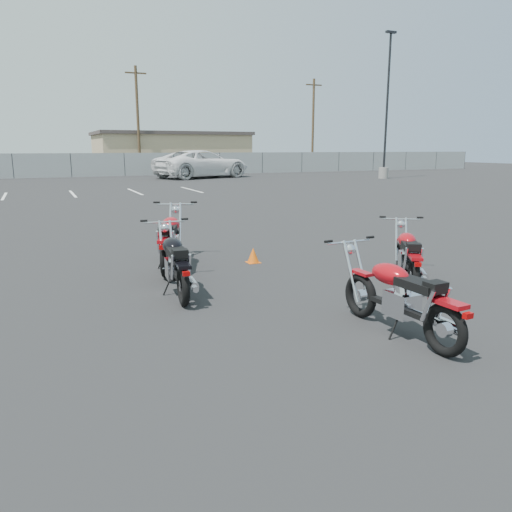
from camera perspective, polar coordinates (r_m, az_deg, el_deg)
name	(u,v)px	position (r m, az deg, el deg)	size (l,w,h in m)	color
ground	(260,312)	(6.85, 0.50, -6.45)	(120.00, 120.00, 0.00)	black
motorcycle_front_red	(171,240)	(9.40, -9.72, 1.77)	(1.27, 2.26, 1.13)	black
motorcycle_second_black	(175,263)	(7.73, -9.19, -0.84)	(0.81, 2.09, 1.02)	black
motorcycle_third_red	(400,297)	(6.16, 16.15, -4.56)	(0.81, 2.09, 1.02)	black
motorcycle_rear_red	(408,256)	(8.61, 17.00, 0.00)	(1.40, 1.88, 0.98)	black
training_cone_near	(253,255)	(9.72, -0.32, 0.09)	(0.25, 0.25, 0.29)	#E75A0C
light_pole_east	(385,142)	(38.17, 14.54, 12.52)	(0.80, 0.70, 10.11)	gray
chainlink_fence	(71,165)	(41.01, -20.39, 9.70)	(80.06, 0.06, 1.80)	gray
tan_building_east	(170,151)	(51.49, -9.79, 11.72)	(14.40, 9.40, 3.70)	tan
utility_pole_c	(138,118)	(45.80, -13.35, 15.06)	(1.80, 0.24, 9.00)	#3E2E1D
utility_pole_d	(313,123)	(53.15, 6.53, 14.87)	(1.80, 0.24, 9.00)	#3E2E1D
parking_line_stripes	(39,195)	(26.00, -23.52, 6.42)	(15.12, 4.00, 0.01)	silver
white_van	(202,156)	(37.94, -6.20, 11.30)	(8.44, 3.38, 3.21)	white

